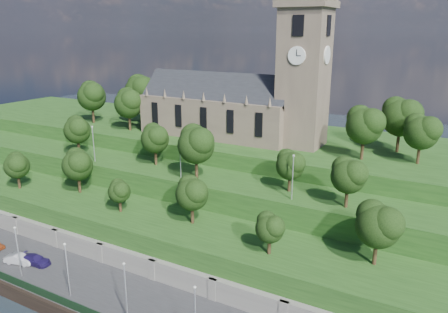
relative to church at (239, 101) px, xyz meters
The scene contains 14 objects.
promenade 45.42m from the church, 91.13° to the right, with size 160.00×12.00×2.00m, color #2D2D30.
fence 49.57m from the church, 91.00° to the right, with size 160.00×0.10×1.20m, color black.
retaining_wall 39.48m from the church, 91.33° to the right, with size 160.00×2.10×5.00m.
embankment_lower 33.57m from the church, 91.61° to the right, with size 160.00×12.00×8.00m, color #1E4517.
embankment_upper 23.71m from the church, 92.66° to the right, with size 160.00×10.00×12.00m, color #1E4517.
hilltop 15.57m from the church, 101.11° to the left, with size 160.00×32.00×15.00m, color #1E4517.
church is the anchor object (origin of this frame).
trees_lower 28.97m from the church, 86.41° to the right, with size 68.46×9.04×8.22m.
trees_upper 18.65m from the church, 90.53° to the right, with size 59.71×8.73×9.30m.
trees_hilltop 4.68m from the church, 166.37° to the right, with size 77.85×16.43×11.31m.
lamp_posts_promenade 46.41m from the church, 93.67° to the right, with size 60.36×0.36×7.86m.
lamp_posts_upper 21.02m from the church, 92.26° to the right, with size 40.36×0.36×6.95m.
car_middle 48.53m from the church, 111.35° to the right, with size 1.60×4.58×1.51m, color #A8A7AC.
car_right 46.94m from the church, 109.10° to the right, with size 2.05×5.05×1.47m, color #21164E.
Camera 1 is at (40.86, -31.81, 36.30)m, focal length 35.00 mm.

